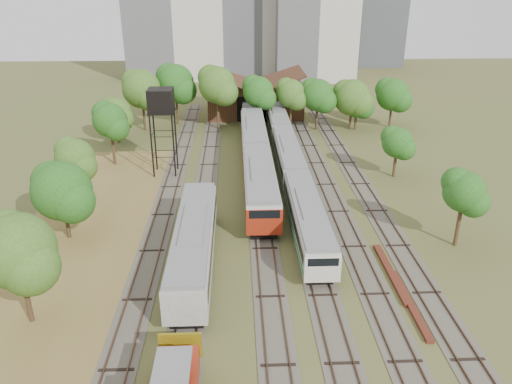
{
  "coord_description": "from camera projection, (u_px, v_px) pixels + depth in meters",
  "views": [
    {
      "loc": [
        -4.39,
        -28.18,
        22.28
      ],
      "look_at": [
        -2.5,
        17.46,
        2.5
      ],
      "focal_mm": 35.0,
      "sensor_mm": 36.0,
      "label": 1
    }
  ],
  "objects": [
    {
      "name": "tower_far_right",
      "position": [
        380.0,
        11.0,
        131.44
      ],
      "size": [
        12.0,
        12.0,
        28.0
      ],
      "primitive_type": "cube",
      "color": "#464A4F",
      "rests_on": "ground"
    },
    {
      "name": "tree_band_right",
      "position": [
        385.0,
        128.0,
        63.62
      ],
      "size": [
        4.78,
        41.18,
        7.08
      ],
      "color": "#382616",
      "rests_on": "ground"
    },
    {
      "name": "railcar_red_set",
      "position": [
        256.0,
        158.0,
        60.14
      ],
      "size": [
        3.29,
        34.58,
        4.08
      ],
      "color": "black",
      "rests_on": "ground"
    },
    {
      "name": "railcar_green_set",
      "position": [
        288.0,
        157.0,
        61.54
      ],
      "size": [
        2.84,
        52.08,
        3.5
      ],
      "color": "black",
      "rests_on": "ground"
    },
    {
      "name": "old_grey_coach",
      "position": [
        194.0,
        243.0,
        40.98
      ],
      "size": [
        3.13,
        18.0,
        3.88
      ],
      "color": "black",
      "rests_on": "ground"
    },
    {
      "name": "maintenance_shed",
      "position": [
        255.0,
        97.0,
        86.82
      ],
      "size": [
        16.45,
        11.55,
        7.58
      ],
      "color": "#392014",
      "rests_on": "ground"
    },
    {
      "name": "water_tower",
      "position": [
        161.0,
        103.0,
        57.99
      ],
      "size": [
        3.01,
        3.01,
        10.41
      ],
      "color": "black",
      "rests_on": "ground"
    },
    {
      "name": "rail_pile_far",
      "position": [
        410.0,
        303.0,
        36.74
      ],
      "size": [
        0.53,
        8.56,
        0.28
      ],
      "primitive_type": "cube",
      "color": "#5D281A",
      "rests_on": "ground"
    },
    {
      "name": "tracks",
      "position": [
        269.0,
        185.0,
        57.73
      ],
      "size": [
        24.6,
        80.0,
        0.19
      ],
      "color": "#4C473D",
      "rests_on": "ground"
    },
    {
      "name": "ground",
      "position": [
        302.0,
        323.0,
        34.85
      ],
      "size": [
        240.0,
        240.0,
        0.0
      ],
      "primitive_type": "plane",
      "color": "#475123",
      "rests_on": "ground"
    },
    {
      "name": "railcar_rear",
      "position": [
        250.0,
        107.0,
        85.27
      ],
      "size": [
        2.75,
        16.08,
        3.4
      ],
      "color": "black",
      "rests_on": "ground"
    },
    {
      "name": "dry_grass_patch",
      "position": [
        75.0,
        267.0,
        41.5
      ],
      "size": [
        14.0,
        60.0,
        0.04
      ],
      "primitive_type": "cube",
      "color": "brown",
      "rests_on": "ground"
    },
    {
      "name": "tree_band_far",
      "position": [
        254.0,
        90.0,
        77.29
      ],
      "size": [
        44.45,
        9.98,
        9.79
      ],
      "color": "#382616",
      "rests_on": "ground"
    },
    {
      "name": "tree_band_left",
      "position": [
        63.0,
        180.0,
        45.55
      ],
      "size": [
        7.53,
        57.01,
        8.42
      ],
      "color": "#382616",
      "rests_on": "ground"
    },
    {
      "name": "rail_pile_near",
      "position": [
        391.0,
        273.0,
        40.49
      ],
      "size": [
        0.59,
        8.85,
        0.29
      ],
      "primitive_type": "cube",
      "color": "#5D281A",
      "rests_on": "ground"
    }
  ]
}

